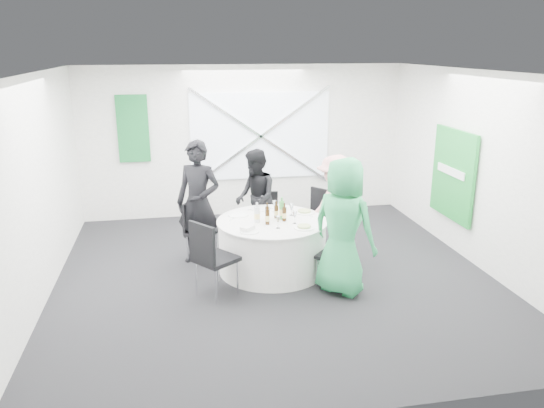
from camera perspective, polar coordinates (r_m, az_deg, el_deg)
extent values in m
plane|color=black|center=(7.56, 0.28, -7.71)|extent=(6.00, 6.00, 0.00)
plane|color=white|center=(6.89, 0.32, 14.01)|extent=(6.00, 6.00, 0.00)
plane|color=white|center=(9.99, -3.00, 6.74)|extent=(6.00, 0.00, 6.00)
plane|color=white|center=(4.33, 7.93, -6.88)|extent=(6.00, 0.00, 6.00)
plane|color=white|center=(7.17, -23.95, 1.33)|extent=(0.00, 6.00, 6.00)
plane|color=white|center=(8.20, 21.40, 3.40)|extent=(0.00, 6.00, 6.00)
cube|color=silver|center=(9.98, -1.26, 7.33)|extent=(2.60, 0.03, 1.60)
cube|color=silver|center=(9.94, -1.22, 7.29)|extent=(2.63, 0.05, 1.84)
cube|color=silver|center=(9.94, -1.22, 7.29)|extent=(2.63, 0.05, 1.84)
cube|color=#125E33|center=(9.83, -14.72, 7.83)|extent=(0.55, 0.04, 1.20)
cube|color=#198E31|center=(8.71, 18.88, 3.03)|extent=(0.05, 1.20, 1.40)
cylinder|color=silver|center=(7.59, 0.00, -4.56)|extent=(1.52, 1.52, 0.74)
cylinder|color=silver|center=(7.46, 0.00, -1.84)|extent=(1.56, 1.56, 0.02)
cube|color=black|center=(8.53, -0.52, -1.82)|extent=(0.43, 0.43, 0.05)
cube|color=black|center=(8.63, -0.60, 0.02)|extent=(0.37, 0.08, 0.42)
cylinder|color=silver|center=(8.76, 0.44, -2.82)|extent=(0.02, 0.02, 0.40)
cylinder|color=silver|center=(8.74, -1.61, -2.87)|extent=(0.02, 0.02, 0.40)
cylinder|color=silver|center=(8.46, 0.62, -3.53)|extent=(0.02, 0.02, 0.40)
cylinder|color=silver|center=(8.44, -1.51, -3.58)|extent=(0.02, 0.02, 0.40)
cube|color=black|center=(8.01, -7.55, -3.04)|extent=(0.56, 0.56, 0.05)
cube|color=black|center=(8.03, -8.84, -1.23)|extent=(0.24, 0.35, 0.44)
cylinder|color=silver|center=(8.30, -7.96, -4.02)|extent=(0.02, 0.02, 0.42)
cylinder|color=silver|center=(8.03, -9.09, -4.79)|extent=(0.02, 0.02, 0.42)
cylinder|color=silver|center=(8.16, -5.92, -4.33)|extent=(0.02, 0.02, 0.42)
cylinder|color=silver|center=(7.88, -6.99, -5.13)|extent=(0.02, 0.02, 0.42)
cube|color=black|center=(8.27, 4.47, -2.01)|extent=(0.62, 0.62, 0.05)
cube|color=black|center=(8.36, 5.39, 0.07)|extent=(0.29, 0.36, 0.48)
cylinder|color=silver|center=(8.40, 6.16, -3.58)|extent=(0.02, 0.02, 0.46)
cylinder|color=silver|center=(8.59, 4.20, -3.04)|extent=(0.02, 0.02, 0.46)
cylinder|color=silver|center=(8.12, 4.69, -4.25)|extent=(0.02, 0.02, 0.46)
cylinder|color=silver|center=(8.33, 2.70, -3.67)|extent=(0.02, 0.02, 0.46)
cube|color=black|center=(7.16, 6.67, -5.53)|extent=(0.56, 0.56, 0.05)
cube|color=black|center=(7.01, 8.15, -4.02)|extent=(0.28, 0.31, 0.43)
cylinder|color=silver|center=(7.06, 7.27, -7.88)|extent=(0.02, 0.02, 0.41)
cylinder|color=silver|center=(7.33, 8.29, -6.96)|extent=(0.02, 0.02, 0.41)
cylinder|color=silver|center=(7.18, 4.89, -7.37)|extent=(0.02, 0.02, 0.41)
cylinder|color=silver|center=(7.44, 5.99, -6.48)|extent=(0.02, 0.02, 0.41)
cube|color=black|center=(6.85, -6.02, -5.91)|extent=(0.66, 0.66, 0.06)
cube|color=black|center=(6.61, -7.52, -4.22)|extent=(0.31, 0.38, 0.50)
cylinder|color=silver|center=(6.97, -8.17, -7.92)|extent=(0.02, 0.02, 0.48)
cylinder|color=silver|center=(6.71, -6.06, -8.86)|extent=(0.02, 0.02, 0.48)
cylinder|color=silver|center=(7.19, -5.85, -7.02)|extent=(0.02, 0.02, 0.48)
cylinder|color=silver|center=(6.94, -3.72, -7.88)|extent=(0.02, 0.02, 0.48)
imported|color=black|center=(7.80, -7.92, 0.12)|extent=(0.80, 0.70, 1.84)
imported|color=black|center=(8.45, -1.80, 0.63)|extent=(0.47, 0.79, 1.57)
imported|color=#D88F8B|center=(8.11, 6.78, -0.20)|extent=(1.12, 0.82, 1.57)
imported|color=#2B9E59|center=(6.84, 7.67, -2.43)|extent=(1.02, 1.04, 1.80)
cylinder|color=white|center=(7.97, -1.27, -0.50)|extent=(0.29, 0.29, 0.01)
cylinder|color=white|center=(7.69, -3.66, -1.16)|extent=(0.29, 0.29, 0.01)
cylinder|color=white|center=(7.81, 3.51, -0.89)|extent=(0.29, 0.29, 0.01)
cylinder|color=#8DAF5E|center=(7.80, 3.51, -0.75)|extent=(0.19, 0.19, 0.02)
cylinder|color=white|center=(7.16, 3.47, -2.55)|extent=(0.28, 0.28, 0.01)
cylinder|color=#8DAF5E|center=(7.15, 3.47, -2.40)|extent=(0.18, 0.18, 0.02)
cylinder|color=white|center=(7.00, -2.45, -2.97)|extent=(0.25, 0.25, 0.01)
cube|color=silver|center=(7.04, -2.65, -2.59)|extent=(0.22, 0.22, 0.05)
cylinder|color=#361F09|center=(7.43, -0.51, -1.05)|extent=(0.06, 0.06, 0.20)
cylinder|color=#361F09|center=(7.39, -0.52, -0.09)|extent=(0.02, 0.02, 0.06)
cylinder|color=#E8D07A|center=(7.43, -0.51, -1.19)|extent=(0.06, 0.06, 0.07)
cylinder|color=#361F09|center=(7.53, 0.46, -0.83)|extent=(0.06, 0.06, 0.19)
cylinder|color=#361F09|center=(7.50, 0.46, 0.08)|extent=(0.02, 0.02, 0.06)
cylinder|color=#E8D07A|center=(7.54, 0.46, -0.96)|extent=(0.06, 0.06, 0.07)
cylinder|color=#361F09|center=(7.41, 1.34, -1.09)|extent=(0.06, 0.06, 0.20)
cylinder|color=#361F09|center=(7.37, 1.34, -0.12)|extent=(0.02, 0.02, 0.06)
cylinder|color=#E8D07A|center=(7.41, 1.34, -1.24)|extent=(0.06, 0.06, 0.07)
cylinder|color=#361F09|center=(7.26, -0.50, -1.39)|extent=(0.06, 0.06, 0.22)
cylinder|color=#361F09|center=(7.22, -0.50, -0.33)|extent=(0.02, 0.02, 0.06)
cylinder|color=#E8D07A|center=(7.26, -0.50, -1.55)|extent=(0.06, 0.06, 0.08)
cylinder|color=green|center=(7.48, 1.06, -0.67)|extent=(0.08, 0.08, 0.26)
cylinder|color=green|center=(7.43, 1.06, 0.51)|extent=(0.03, 0.03, 0.06)
cylinder|color=#E8D07A|center=(7.49, 1.06, -0.86)|extent=(0.08, 0.08, 0.09)
cylinder|color=silver|center=(7.36, -1.62, -1.13)|extent=(0.08, 0.08, 0.22)
cylinder|color=silver|center=(7.31, -1.63, -0.08)|extent=(0.03, 0.03, 0.06)
cylinder|color=#E8D07A|center=(7.36, -1.62, -1.30)|extent=(0.08, 0.08, 0.08)
cylinder|color=white|center=(7.34, 2.45, -2.09)|extent=(0.06, 0.06, 0.00)
cylinder|color=white|center=(7.32, 2.46, -1.70)|extent=(0.01, 0.01, 0.10)
cone|color=white|center=(7.30, 2.47, -1.13)|extent=(0.07, 0.07, 0.08)
cylinder|color=white|center=(7.14, 0.65, -2.61)|extent=(0.06, 0.06, 0.00)
cylinder|color=white|center=(7.13, 0.65, -2.21)|extent=(0.01, 0.01, 0.10)
cone|color=white|center=(7.10, 0.65, -1.63)|extent=(0.07, 0.07, 0.08)
cylinder|color=white|center=(7.68, 2.11, -1.21)|extent=(0.06, 0.06, 0.00)
cylinder|color=white|center=(7.67, 2.11, -0.84)|extent=(0.01, 0.01, 0.10)
cone|color=white|center=(7.64, 2.12, -0.30)|extent=(0.07, 0.07, 0.08)
cylinder|color=white|center=(7.84, 0.27, -0.83)|extent=(0.06, 0.06, 0.00)
cylinder|color=white|center=(7.82, 0.27, -0.47)|extent=(0.01, 0.01, 0.10)
cone|color=white|center=(7.80, 0.27, 0.06)|extent=(0.07, 0.07, 0.08)
cube|color=silver|center=(7.76, -3.63, -1.04)|extent=(0.08, 0.14, 0.01)
cube|color=silver|center=(7.51, -4.39, -1.67)|extent=(0.09, 0.14, 0.01)
cube|color=silver|center=(7.67, 4.03, -1.26)|extent=(0.08, 0.14, 0.01)
cube|color=silver|center=(7.95, 2.00, -0.59)|extent=(0.09, 0.13, 0.01)
cube|color=silver|center=(8.01, 0.11, -0.44)|extent=(0.15, 0.03, 0.01)
cube|color=silver|center=(7.94, -2.12, -0.61)|extent=(0.15, 0.02, 0.01)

